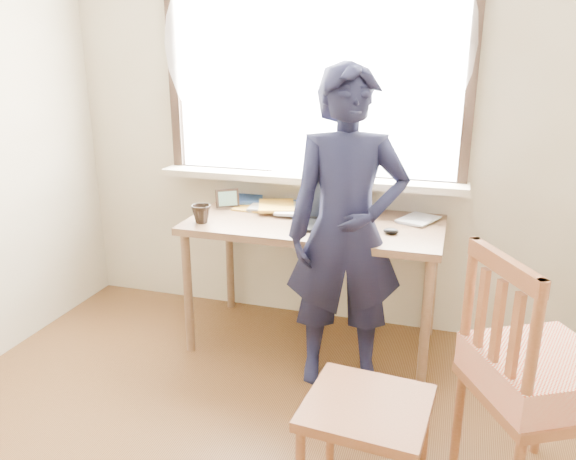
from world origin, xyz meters
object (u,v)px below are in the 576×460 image
(laptop, at_px, (334,215))
(mug_dark, at_px, (201,214))
(mug_white, at_px, (312,203))
(side_chair, at_px, (536,376))
(work_chair, at_px, (366,419))
(desk, at_px, (315,234))
(person, at_px, (346,232))

(laptop, relative_size, mug_dark, 3.47)
(mug_white, distance_m, side_chair, 1.64)
(mug_dark, bearing_deg, side_chair, -23.20)
(work_chair, distance_m, side_chair, 0.64)
(mug_white, distance_m, mug_dark, 0.67)
(mug_dark, distance_m, work_chair, 1.51)
(mug_white, xyz_separation_m, mug_dark, (-0.52, -0.42, 0.01))
(desk, distance_m, mug_dark, 0.64)
(side_chair, bearing_deg, mug_dark, 156.80)
(mug_white, height_order, side_chair, side_chair)
(laptop, xyz_separation_m, mug_dark, (-0.71, -0.18, -0.01))
(laptop, distance_m, side_chair, 1.35)
(side_chair, height_order, person, person)
(mug_dark, bearing_deg, desk, 19.38)
(desk, bearing_deg, work_chair, -66.65)
(work_chair, height_order, person, person)
(desk, distance_m, mug_white, 0.25)
(mug_dark, relative_size, person, 0.07)
(mug_dark, height_order, work_chair, mug_dark)
(side_chair, bearing_deg, laptop, 137.19)
(work_chair, bearing_deg, laptop, 108.93)
(mug_white, relative_size, work_chair, 0.23)
(side_chair, xyz_separation_m, person, (-0.84, 0.62, 0.28))
(desk, xyz_separation_m, mug_white, (-0.07, 0.21, 0.12))
(person, bearing_deg, work_chair, -88.69)
(work_chair, bearing_deg, mug_dark, 139.00)
(mug_white, distance_m, work_chair, 1.54)
(laptop, height_order, work_chair, laptop)
(laptop, relative_size, mug_white, 3.45)
(mug_white, bearing_deg, laptop, -52.65)
(laptop, distance_m, mug_dark, 0.73)
(laptop, relative_size, person, 0.23)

